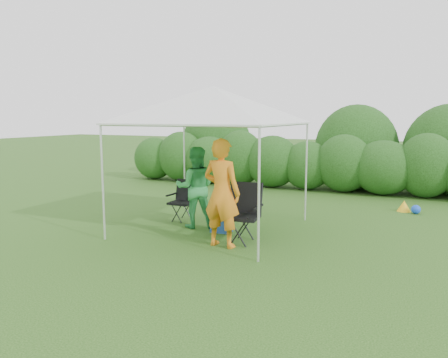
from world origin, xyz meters
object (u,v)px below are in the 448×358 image
at_px(cooler, 222,223).
at_px(man, 222,193).
at_px(chair_left, 183,197).
at_px(canopy, 213,105).
at_px(chair_right, 244,209).
at_px(woman, 196,187).

bearing_deg(cooler, man, -65.76).
bearing_deg(cooler, chair_left, 152.94).
xyz_separation_m(man, cooler, (-0.40, 0.86, -0.78)).
height_order(man, cooler, man).
bearing_deg(canopy, chair_right, -31.83).
relative_size(chair_left, woman, 0.53).
relative_size(canopy, chair_left, 3.53).
xyz_separation_m(man, woman, (-1.04, 1.00, -0.12)).
height_order(chair_left, woman, woman).
bearing_deg(chair_left, canopy, -24.20).
xyz_separation_m(chair_left, man, (1.59, -1.45, 0.45)).
relative_size(chair_right, man, 0.56).
relative_size(man, cooler, 4.70).
distance_m(man, cooler, 1.23).
distance_m(chair_right, chair_left, 2.08).
bearing_deg(chair_right, man, -122.16).
bearing_deg(cooler, woman, 167.47).
height_order(chair_left, cooler, chair_left).
bearing_deg(woman, canopy, 151.56).
relative_size(canopy, woman, 1.88).
bearing_deg(man, chair_right, -110.99).
bearing_deg(chair_left, woman, -38.02).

